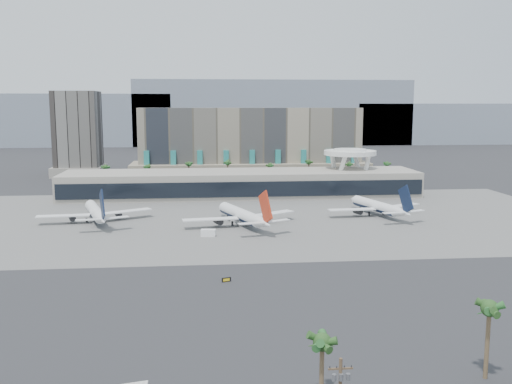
{
  "coord_description": "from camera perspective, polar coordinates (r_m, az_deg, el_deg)",
  "views": [
    {
      "loc": [
        -19.25,
        -162.73,
        43.76
      ],
      "look_at": [
        0.34,
        40.0,
        12.51
      ],
      "focal_mm": 40.0,
      "sensor_mm": 36.0,
      "label": 1
    }
  ],
  "objects": [
    {
      "name": "ground",
      "position": [
        169.6,
        1.19,
        -6.23
      ],
      "size": [
        900.0,
        900.0,
        0.0
      ],
      "primitive_type": "plane",
      "color": "#232326",
      "rests_on": "ground"
    },
    {
      "name": "apron_pad",
      "position": [
        222.91,
        -0.46,
        -2.59
      ],
      "size": [
        260.0,
        130.0,
        0.06
      ],
      "primitive_type": "cube",
      "color": "#5B5B59",
      "rests_on": "ground"
    },
    {
      "name": "mountain_ridge",
      "position": [
        634.63,
        -1.27,
        7.47
      ],
      "size": [
        680.0,
        60.0,
        70.0
      ],
      "color": "gray",
      "rests_on": "ground"
    },
    {
      "name": "hotel",
      "position": [
        339.48,
        -0.56,
        4.17
      ],
      "size": [
        140.0,
        30.0,
        42.0
      ],
      "color": "gray",
      "rests_on": "ground"
    },
    {
      "name": "office_tower",
      "position": [
        371.14,
        -17.36,
        5.11
      ],
      "size": [
        30.0,
        30.0,
        52.0
      ],
      "color": "black",
      "rests_on": "ground"
    },
    {
      "name": "terminal",
      "position": [
        275.77,
        -1.47,
        0.96
      ],
      "size": [
        170.0,
        32.5,
        14.5
      ],
      "color": "#A69E92",
      "rests_on": "ground"
    },
    {
      "name": "saucer_structure",
      "position": [
        289.55,
        9.38,
        3.59
      ],
      "size": [
        26.0,
        26.0,
        21.89
      ],
      "color": "white",
      "rests_on": "ground"
    },
    {
      "name": "palm_row",
      "position": [
        310.63,
        -0.64,
        2.57
      ],
      "size": [
        157.8,
        2.8,
        13.1
      ],
      "color": "brown",
      "rests_on": "ground"
    },
    {
      "name": "airliner_left",
      "position": [
        222.4,
        -15.72,
        -1.95
      ],
      "size": [
        41.4,
        42.87,
        15.26
      ],
      "rotation": [
        0.0,
        0.0,
        0.3
      ],
      "color": "white",
      "rests_on": "ground"
    },
    {
      "name": "airliner_centre",
      "position": [
        207.96,
        -1.4,
        -2.31
      ],
      "size": [
        42.4,
        43.81,
        15.8
      ],
      "rotation": [
        0.0,
        0.0,
        0.35
      ],
      "color": "white",
      "rests_on": "ground"
    },
    {
      "name": "airliner_right",
      "position": [
        231.8,
        12.07,
        -1.41
      ],
      "size": [
        40.5,
        41.97,
        14.86
      ],
      "rotation": [
        0.0,
        0.0,
        0.28
      ],
      "color": "white",
      "rests_on": "ground"
    },
    {
      "name": "service_vehicle_a",
      "position": [
        192.34,
        -4.79,
        -4.1
      ],
      "size": [
        5.15,
        3.04,
        2.38
      ],
      "primitive_type": "cube",
      "rotation": [
        0.0,
        0.0,
        -0.14
      ],
      "color": "white",
      "rests_on": "ground"
    },
    {
      "name": "service_vehicle_b",
      "position": [
        212.21,
        -2.1,
        -2.95
      ],
      "size": [
        3.55,
        2.36,
        1.7
      ],
      "primitive_type": "cube",
      "rotation": [
        0.0,
        0.0,
        -0.15
      ],
      "color": "silver",
      "rests_on": "ground"
    },
    {
      "name": "taxiway_sign",
      "position": [
        144.07,
        -2.98,
        -8.75
      ],
      "size": [
        2.36,
        1.02,
        1.08
      ],
      "rotation": [
        0.0,
        0.0,
        0.31
      ],
      "color": "black",
      "rests_on": "ground"
    },
    {
      "name": "near_palm_a",
      "position": [
        88.51,
        6.62,
        -15.51
      ],
      "size": [
        6.0,
        6.0,
        10.32
      ],
      "color": "brown",
      "rests_on": "ground"
    },
    {
      "name": "near_palm_b",
      "position": [
        99.85,
        22.27,
        -11.49
      ],
      "size": [
        6.0,
        6.0,
        13.23
      ],
      "color": "brown",
      "rests_on": "ground"
    }
  ]
}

